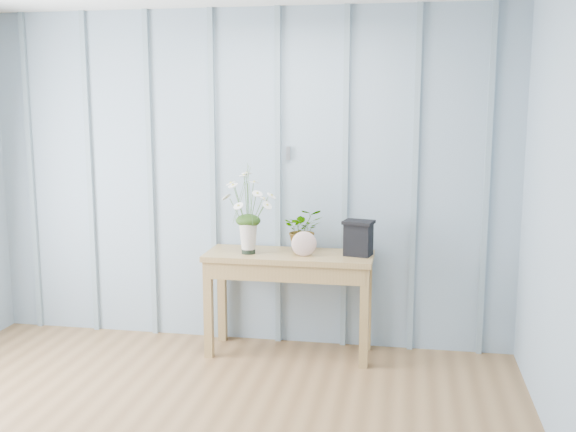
% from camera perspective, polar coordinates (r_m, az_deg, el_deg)
% --- Properties ---
extents(room_shell, '(4.00, 4.50, 2.50)m').
position_cam_1_polar(room_shell, '(3.76, -8.66, 12.06)').
color(room_shell, '#8EA3B6').
rests_on(room_shell, ground).
extents(sideboard, '(1.20, 0.45, 0.75)m').
position_cam_1_polar(sideboard, '(4.86, 0.10, -4.49)').
color(sideboard, olive).
rests_on(sideboard, ground).
extents(daisy_vase, '(0.44, 0.33, 0.62)m').
position_cam_1_polar(daisy_vase, '(4.77, -3.41, 1.36)').
color(daisy_vase, black).
rests_on(daisy_vase, sideboard).
extents(spider_plant, '(0.34, 0.31, 0.31)m').
position_cam_1_polar(spider_plant, '(4.90, 1.31, -1.14)').
color(spider_plant, '#1B3A10').
rests_on(spider_plant, sideboard).
extents(felt_disc_vessel, '(0.18, 0.08, 0.18)m').
position_cam_1_polar(felt_disc_vessel, '(4.72, 1.37, -2.37)').
color(felt_disc_vessel, '#95565B').
rests_on(felt_disc_vessel, sideboard).
extents(carved_box, '(0.23, 0.20, 0.25)m').
position_cam_1_polar(carved_box, '(4.77, 5.98, -1.83)').
color(carved_box, black).
rests_on(carved_box, sideboard).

